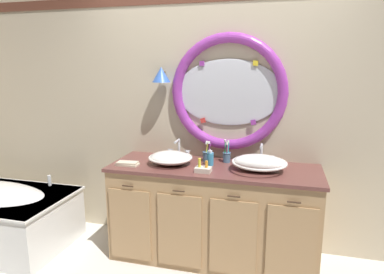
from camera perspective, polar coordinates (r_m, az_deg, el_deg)
name	(u,v)px	position (r m, az deg, el deg)	size (l,w,h in m)	color
ground_plane	(201,270)	(3.14, 1.52, -21.46)	(14.00, 14.00, 0.00)	silver
back_wall_assembly	(217,110)	(3.22, 4.22, 4.63)	(6.40, 0.26, 2.60)	beige
vanity_counter	(213,212)	(3.12, 3.59, -12.53)	(1.83, 0.66, 0.86)	tan
sink_basin_left	(170,158)	(3.03, -3.65, -3.51)	(0.39, 0.39, 0.11)	white
sink_basin_right	(259,163)	(2.88, 11.26, -4.27)	(0.46, 0.46, 0.14)	white
faucet_set_left	(179,150)	(3.25, -2.26, -2.15)	(0.23, 0.15, 0.18)	silver
faucet_set_right	(261,155)	(3.12, 11.57, -3.04)	(0.24, 0.13, 0.18)	silver
toothbrush_holder_left	(207,156)	(3.11, 2.56, -3.16)	(0.09, 0.09, 0.19)	slate
toothbrush_holder_right	(227,156)	(3.09, 5.86, -3.20)	(0.08, 0.08, 0.21)	slate
soap_dispenser	(210,158)	(2.99, 3.08, -3.62)	(0.06, 0.07, 0.14)	#388EBC
folded_hand_towel	(127,164)	(3.05, -10.81, -4.43)	(0.20, 0.11, 0.03)	beige
toiletry_basket	(203,169)	(2.80, 1.85, -5.39)	(0.13, 0.09, 0.12)	beige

